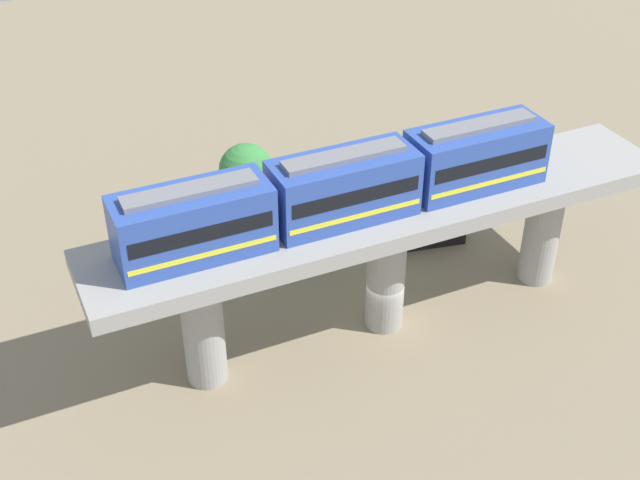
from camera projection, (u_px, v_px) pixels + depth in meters
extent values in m
plane|color=#84755B|center=(383.00, 323.00, 42.82)|extent=(120.00, 120.00, 0.00)
cylinder|color=#999691|center=(203.00, 325.00, 37.81)|extent=(1.90, 1.90, 6.30)
cylinder|color=#999691|center=(386.00, 273.00, 41.04)|extent=(1.90, 1.90, 6.30)
cylinder|color=#999691|center=(542.00, 229.00, 44.28)|extent=(1.90, 1.90, 6.30)
cube|color=#999691|center=(389.00, 212.00, 39.04)|extent=(5.20, 28.85, 0.80)
cube|color=#2D4CA5|center=(193.00, 224.00, 34.74)|extent=(2.60, 6.60, 3.00)
cube|color=black|center=(192.00, 219.00, 34.60)|extent=(2.64, 6.07, 0.70)
cube|color=yellow|center=(194.00, 239.00, 35.16)|extent=(2.64, 6.34, 0.24)
cube|color=slate|center=(190.00, 190.00, 33.82)|extent=(1.10, 5.61, 0.24)
cube|color=#2D4CA5|center=(344.00, 188.00, 37.14)|extent=(2.60, 6.60, 3.00)
cube|color=black|center=(344.00, 183.00, 37.00)|extent=(2.64, 6.07, 0.70)
cube|color=yellow|center=(343.00, 202.00, 37.56)|extent=(2.64, 6.34, 0.24)
cube|color=slate|center=(344.00, 156.00, 36.22)|extent=(1.10, 5.61, 0.24)
cube|color=#2D4CA5|center=(476.00, 156.00, 39.53)|extent=(2.60, 6.60, 3.00)
cube|color=black|center=(476.00, 152.00, 39.39)|extent=(2.64, 6.07, 0.70)
cube|color=yellow|center=(474.00, 170.00, 39.96)|extent=(2.64, 6.34, 0.24)
cube|color=slate|center=(480.00, 126.00, 38.62)|extent=(1.10, 5.61, 0.24)
cube|color=black|center=(426.00, 233.00, 48.70)|extent=(2.55, 4.46, 1.00)
cube|color=black|center=(430.00, 220.00, 48.26)|extent=(2.04, 2.57, 0.76)
cube|color=orange|center=(174.00, 261.00, 46.42)|extent=(1.94, 4.26, 1.00)
cube|color=black|center=(175.00, 247.00, 45.98)|extent=(1.72, 2.35, 0.76)
cylinder|color=brown|center=(248.00, 204.00, 49.74)|extent=(0.36, 0.36, 2.75)
sphere|color=#38843D|center=(246.00, 170.00, 48.47)|extent=(3.19, 3.19, 3.19)
cylinder|color=brown|center=(307.00, 224.00, 47.92)|extent=(0.36, 0.36, 2.75)
sphere|color=#2D7233|center=(307.00, 188.00, 46.58)|extent=(3.63, 3.63, 3.63)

